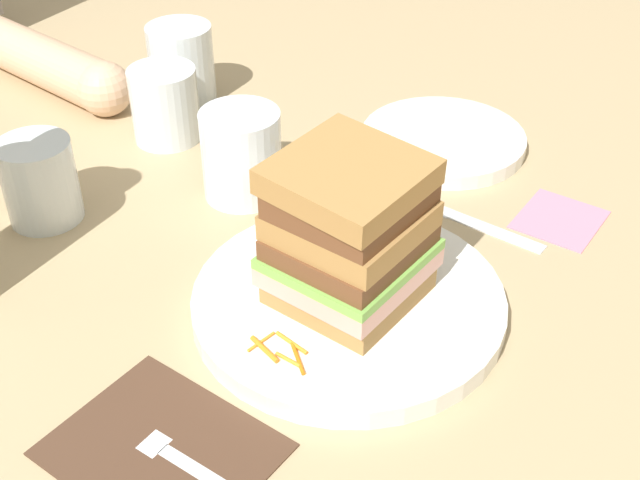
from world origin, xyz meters
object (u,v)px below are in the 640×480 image
object	(u,v)px
main_plate	(348,302)
empty_tumbler_0	(165,105)
sandwich	(350,234)
empty_tumbler_2	(40,181)
juice_glass	(242,160)
knife	(452,214)
empty_tumbler_1	(182,64)
napkin_pink	(560,219)
fork	(186,461)
side_plate	(443,140)
napkin_dark	(162,449)

from	to	relation	value
main_plate	empty_tumbler_0	size ratio (longest dim) A/B	3.17
sandwich	main_plate	bearing A→B (deg)	-17.03
empty_tumbler_0	empty_tumbler_2	world-z (taller)	same
main_plate	empty_tumbler_0	world-z (taller)	empty_tumbler_0
juice_glass	empty_tumbler_2	bearing A→B (deg)	142.67
knife	empty_tumbler_1	xyz separation A→B (m)	(0.00, 0.37, 0.04)
napkin_pink	knife	bearing A→B (deg)	125.61
empty_tumbler_1	empty_tumbler_0	bearing A→B (deg)	-144.11
main_plate	sandwich	world-z (taller)	sandwich
main_plate	fork	xyz separation A→B (m)	(-0.19, -0.01, -0.00)
knife	side_plate	world-z (taller)	side_plate
empty_tumbler_1	juice_glass	bearing A→B (deg)	-117.46
fork	main_plate	bearing A→B (deg)	4.33
juice_glass	napkin_dark	bearing A→B (deg)	-145.87
napkin_pink	fork	bearing A→B (deg)	172.15
knife	juice_glass	xyz separation A→B (m)	(-0.10, 0.18, 0.04)
napkin_dark	side_plate	xyz separation A→B (m)	(0.47, 0.08, 0.01)
fork	empty_tumbler_1	xyz separation A→B (m)	(0.36, 0.40, 0.04)
sandwich	napkin_dark	size ratio (longest dim) A/B	0.87
juice_glass	napkin_pink	xyz separation A→B (m)	(0.16, -0.26, -0.04)
main_plate	empty_tumbler_2	bearing A→B (deg)	104.28
sandwich	fork	world-z (taller)	sandwich
fork	juice_glass	bearing A→B (deg)	37.49
juice_glass	empty_tumbler_1	size ratio (longest dim) A/B	0.97
napkin_dark	fork	world-z (taller)	fork
fork	empty_tumbler_1	size ratio (longest dim) A/B	1.85
juice_glass	fork	bearing A→B (deg)	-142.51
main_plate	napkin_pink	world-z (taller)	main_plate
main_plate	fork	distance (m)	0.19
sandwich	napkin_pink	bearing A→B (deg)	-17.59
empty_tumbler_1	napkin_pink	size ratio (longest dim) A/B	1.14
napkin_dark	empty_tumbler_0	world-z (taller)	empty_tumbler_0
sandwich	juice_glass	bearing A→B (deg)	68.90
napkin_dark	empty_tumbler_1	xyz separation A→B (m)	(0.37, 0.37, 0.04)
empty_tumbler_1	empty_tumbler_2	xyz separation A→B (m)	(-0.25, -0.08, -0.01)
napkin_dark	empty_tumbler_2	size ratio (longest dim) A/B	1.83
knife	empty_tumbler_0	world-z (taller)	empty_tumbler_0
main_plate	juice_glass	bearing A→B (deg)	69.02
juice_glass	side_plate	distance (m)	0.23
side_plate	napkin_pink	xyz separation A→B (m)	(-0.04, -0.16, -0.01)
fork	empty_tumbler_0	bearing A→B (deg)	49.67
fork	knife	xyz separation A→B (m)	(0.36, 0.02, -0.00)
fork	side_plate	xyz separation A→B (m)	(0.47, 0.10, 0.00)
juice_glass	napkin_pink	world-z (taller)	juice_glass
napkin_pink	juice_glass	bearing A→B (deg)	121.04
empty_tumbler_1	knife	bearing A→B (deg)	-90.33
knife	juice_glass	distance (m)	0.21
empty_tumbler_0	juice_glass	bearing A→B (deg)	-100.80
fork	napkin_pink	world-z (taller)	fork
fork	knife	distance (m)	0.36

